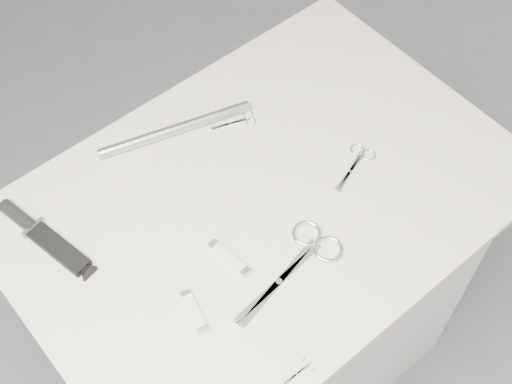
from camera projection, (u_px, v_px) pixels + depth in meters
ground at (262, 364)px, 2.17m from camera, size 4.00×4.00×0.01m
plinth at (263, 299)px, 1.80m from camera, size 0.90×0.60×0.90m
display_board at (265, 199)px, 1.42m from camera, size 1.00×0.70×0.02m
large_shears at (304, 255)px, 1.33m from camera, size 0.25×0.11×0.01m
embroidery_scissors_a at (358, 160)px, 1.45m from camera, size 0.13×0.07×0.00m
embroidery_scissors_b at (240, 121)px, 1.51m from camera, size 0.10×0.06×0.00m
tiny_scissors at (302, 370)px, 1.21m from camera, size 0.06×0.03×0.00m
sheathed_knife at (40, 234)px, 1.35m from camera, size 0.08×0.23×0.03m
pocket_knife_a at (194, 312)px, 1.26m from camera, size 0.04×0.09×0.01m
pocket_knife_b at (229, 258)px, 1.32m from camera, size 0.03×0.10×0.01m
metal_rail at (175, 129)px, 1.49m from camera, size 0.33×0.12×0.02m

